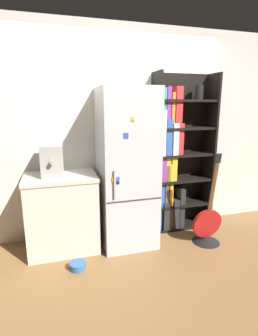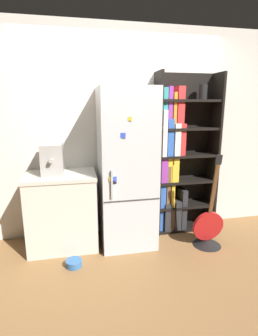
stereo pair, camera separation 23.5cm
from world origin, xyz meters
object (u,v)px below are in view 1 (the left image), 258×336
refrigerator (127,169)px  espresso_machine (52,160)px  guitar (207,230)px  bookshelf (174,160)px  pet_bowl (78,265)px

refrigerator → espresso_machine: size_ratio=5.23×
refrigerator → guitar: size_ratio=1.63×
bookshelf → refrigerator: bearing=-164.6°
refrigerator → espresso_machine: bearing=175.9°
espresso_machine → pet_bowl: 1.15m
bookshelf → espresso_machine: bookshelf is taller
refrigerator → guitar: 1.24m
bookshelf → espresso_machine: 1.56m
espresso_machine → bookshelf: bearing=5.0°
bookshelf → guitar: (0.22, -0.52, -0.79)m
bookshelf → guitar: size_ratio=1.80×
guitar → pet_bowl: bearing=-176.1°
espresso_machine → refrigerator: bearing=-4.1°
refrigerator → pet_bowl: refrigerator is taller
bookshelf → espresso_machine: (-1.55, -0.14, 0.11)m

